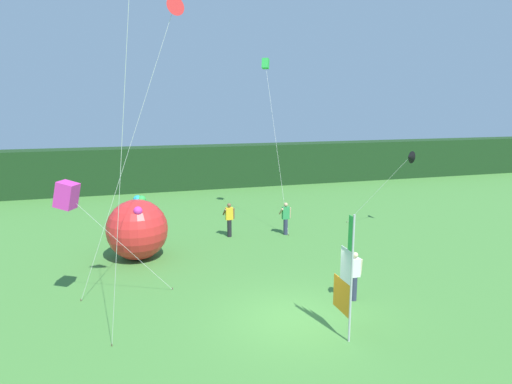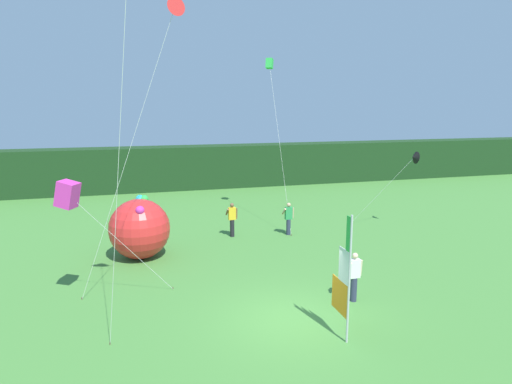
{
  "view_description": "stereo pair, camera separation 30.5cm",
  "coord_description": "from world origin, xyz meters",
  "px_view_note": "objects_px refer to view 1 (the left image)",
  "views": [
    {
      "loc": [
        -4.63,
        -11.63,
        6.47
      ],
      "look_at": [
        -0.4,
        2.3,
        3.58
      ],
      "focal_mm": 30.71,
      "sensor_mm": 36.0,
      "label": 1
    },
    {
      "loc": [
        -4.33,
        -11.71,
        6.47
      ],
      "look_at": [
        -0.4,
        2.3,
        3.58
      ],
      "focal_mm": 30.71,
      "sensor_mm": 36.0,
      "label": 2
    }
  ],
  "objects_px": {
    "person_near_banner": "(286,218)",
    "inflatable_balloon": "(137,229)",
    "kite_magenta_box_3": "(67,195)",
    "banner_flag": "(346,278)",
    "kite_black_delta_1": "(410,157)",
    "person_mid_field": "(354,275)",
    "person_far_left": "(229,219)",
    "kite_red_delta_2": "(173,10)",
    "kite_green_box_0": "(266,65)"
  },
  "relations": [
    {
      "from": "person_near_banner",
      "to": "inflatable_balloon",
      "type": "distance_m",
      "value": 7.46
    },
    {
      "from": "inflatable_balloon",
      "to": "kite_magenta_box_3",
      "type": "height_order",
      "value": "kite_magenta_box_3"
    },
    {
      "from": "banner_flag",
      "to": "kite_black_delta_1",
      "type": "bearing_deg",
      "value": 47.13
    },
    {
      "from": "inflatable_balloon",
      "to": "kite_magenta_box_3",
      "type": "xyz_separation_m",
      "value": [
        -2.11,
        -4.27,
        2.45
      ]
    },
    {
      "from": "banner_flag",
      "to": "person_mid_field",
      "type": "xyz_separation_m",
      "value": [
        1.43,
        2.03,
        -0.84
      ]
    },
    {
      "from": "person_near_banner",
      "to": "person_far_left",
      "type": "xyz_separation_m",
      "value": [
        -2.82,
        0.46,
        0.03
      ]
    },
    {
      "from": "banner_flag",
      "to": "person_near_banner",
      "type": "bearing_deg",
      "value": 78.87
    },
    {
      "from": "kite_black_delta_1",
      "to": "person_mid_field",
      "type": "bearing_deg",
      "value": -134.75
    },
    {
      "from": "inflatable_balloon",
      "to": "kite_red_delta_2",
      "type": "distance_m",
      "value": 8.97
    },
    {
      "from": "person_far_left",
      "to": "inflatable_balloon",
      "type": "xyz_separation_m",
      "value": [
        -4.48,
        -1.98,
        0.38
      ]
    },
    {
      "from": "person_far_left",
      "to": "kite_black_delta_1",
      "type": "distance_m",
      "value": 9.95
    },
    {
      "from": "inflatable_balloon",
      "to": "kite_green_box_0",
      "type": "relative_size",
      "value": 0.3
    },
    {
      "from": "banner_flag",
      "to": "kite_red_delta_2",
      "type": "relative_size",
      "value": 0.37
    },
    {
      "from": "kite_magenta_box_3",
      "to": "banner_flag",
      "type": "bearing_deg",
      "value": -28.64
    },
    {
      "from": "kite_green_box_0",
      "to": "kite_magenta_box_3",
      "type": "distance_m",
      "value": 14.22
    },
    {
      "from": "inflatable_balloon",
      "to": "kite_red_delta_2",
      "type": "xyz_separation_m",
      "value": [
        1.45,
        -3.25,
        8.23
      ]
    },
    {
      "from": "inflatable_balloon",
      "to": "kite_green_box_0",
      "type": "xyz_separation_m",
      "value": [
        7.38,
        5.12,
        7.32
      ]
    },
    {
      "from": "banner_flag",
      "to": "person_far_left",
      "type": "distance_m",
      "value": 10.39
    },
    {
      "from": "inflatable_balloon",
      "to": "kite_magenta_box_3",
      "type": "bearing_deg",
      "value": -116.33
    },
    {
      "from": "banner_flag",
      "to": "person_mid_field",
      "type": "bearing_deg",
      "value": 54.79
    },
    {
      "from": "person_far_left",
      "to": "person_mid_field",
      "type": "bearing_deg",
      "value": -74.43
    },
    {
      "from": "person_far_left",
      "to": "inflatable_balloon",
      "type": "bearing_deg",
      "value": -156.19
    },
    {
      "from": "banner_flag",
      "to": "person_far_left",
      "type": "bearing_deg",
      "value": 94.86
    },
    {
      "from": "person_near_banner",
      "to": "person_mid_field",
      "type": "height_order",
      "value": "person_mid_field"
    },
    {
      "from": "kite_red_delta_2",
      "to": "kite_magenta_box_3",
      "type": "bearing_deg",
      "value": -163.95
    },
    {
      "from": "person_mid_field",
      "to": "kite_green_box_0",
      "type": "relative_size",
      "value": 0.19
    },
    {
      "from": "person_mid_field",
      "to": "kite_green_box_0",
      "type": "bearing_deg",
      "value": 87.03
    },
    {
      "from": "person_far_left",
      "to": "kite_magenta_box_3",
      "type": "distance_m",
      "value": 9.51
    },
    {
      "from": "person_near_banner",
      "to": "person_mid_field",
      "type": "xyz_separation_m",
      "value": [
        -0.51,
        -7.83,
        0.02
      ]
    },
    {
      "from": "kite_magenta_box_3",
      "to": "inflatable_balloon",
      "type": "bearing_deg",
      "value": 63.67
    },
    {
      "from": "person_mid_field",
      "to": "kite_magenta_box_3",
      "type": "distance_m",
      "value": 9.57
    },
    {
      "from": "kite_black_delta_1",
      "to": "kite_magenta_box_3",
      "type": "height_order",
      "value": "kite_magenta_box_3"
    },
    {
      "from": "banner_flag",
      "to": "kite_magenta_box_3",
      "type": "bearing_deg",
      "value": 151.36
    },
    {
      "from": "kite_red_delta_2",
      "to": "kite_green_box_0",
      "type": "bearing_deg",
      "value": 54.67
    },
    {
      "from": "kite_black_delta_1",
      "to": "kite_red_delta_2",
      "type": "relative_size",
      "value": 0.42
    },
    {
      "from": "person_far_left",
      "to": "inflatable_balloon",
      "type": "distance_m",
      "value": 4.91
    },
    {
      "from": "banner_flag",
      "to": "person_near_banner",
      "type": "height_order",
      "value": "banner_flag"
    },
    {
      "from": "kite_black_delta_1",
      "to": "kite_magenta_box_3",
      "type": "distance_m",
      "value": 16.86
    },
    {
      "from": "kite_red_delta_2",
      "to": "banner_flag",
      "type": "bearing_deg",
      "value": -52.57
    },
    {
      "from": "kite_green_box_0",
      "to": "kite_red_delta_2",
      "type": "relative_size",
      "value": 0.91
    },
    {
      "from": "person_near_banner",
      "to": "person_far_left",
      "type": "relative_size",
      "value": 0.97
    },
    {
      "from": "banner_flag",
      "to": "person_near_banner",
      "type": "relative_size",
      "value": 2.19
    },
    {
      "from": "person_far_left",
      "to": "kite_magenta_box_3",
      "type": "bearing_deg",
      "value": -136.54
    },
    {
      "from": "inflatable_balloon",
      "to": "kite_black_delta_1",
      "type": "bearing_deg",
      "value": 3.68
    },
    {
      "from": "kite_red_delta_2",
      "to": "person_mid_field",
      "type": "bearing_deg",
      "value": -29.91
    },
    {
      "from": "person_near_banner",
      "to": "kite_black_delta_1",
      "type": "relative_size",
      "value": 0.4
    },
    {
      "from": "person_mid_field",
      "to": "kite_red_delta_2",
      "type": "bearing_deg",
      "value": 150.09
    },
    {
      "from": "kite_green_box_0",
      "to": "kite_black_delta_1",
      "type": "bearing_deg",
      "value": -32.81
    },
    {
      "from": "kite_black_delta_1",
      "to": "kite_red_delta_2",
      "type": "bearing_deg",
      "value": -161.65
    },
    {
      "from": "kite_red_delta_2",
      "to": "kite_magenta_box_3",
      "type": "distance_m",
      "value": 6.87
    }
  ]
}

